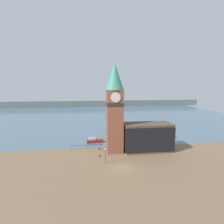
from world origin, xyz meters
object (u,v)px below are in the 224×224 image
mooring_bollard_far (99,149)px  boat_near (94,141)px  lamp_post (105,153)px  pier_building (147,137)px  clock_tower (115,106)px  mooring_bollard_near (100,156)px

mooring_bollard_far → boat_near: bearing=100.1°
lamp_post → boat_near: bearing=97.6°
pier_building → clock_tower: bearing=178.6°
pier_building → boat_near: pier_building is taller
pier_building → mooring_bollard_far: pier_building is taller
boat_near → mooring_bollard_near: size_ratio=8.94×
pier_building → boat_near: size_ratio=2.51×
boat_near → mooring_bollard_far: (1.19, -6.67, -0.22)m
clock_tower → mooring_bollard_near: size_ratio=39.85×
lamp_post → mooring_bollard_far: bearing=95.7°
clock_tower → lamp_post: size_ratio=6.33×
clock_tower → pier_building: (9.16, -0.23, -8.76)m
mooring_bollard_near → mooring_bollard_far: mooring_bollard_far is taller
pier_building → lamp_post: (-12.34, -7.10, -1.20)m
pier_building → boat_near: (-14.41, 8.44, -3.21)m
clock_tower → mooring_bollard_near: bearing=-143.0°
lamp_post → clock_tower: bearing=66.6°
clock_tower → lamp_post: (-3.18, -7.33, -9.96)m
boat_near → mooring_bollard_far: 6.78m
pier_building → boat_near: 17.01m
pier_building → mooring_bollard_near: (-13.38, -2.96, -3.51)m
boat_near → lamp_post: size_ratio=1.42×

